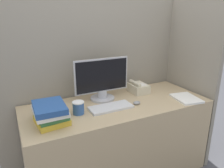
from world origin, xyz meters
TOP-DOWN VIEW (x-y plane):
  - cubicle_panel_rear at (0.00, 0.72)m, footprint 2.10×0.04m
  - cubicle_panel_right at (0.89, 0.37)m, footprint 0.04×0.75m
  - desk at (0.00, 0.34)m, footprint 1.70×0.69m
  - monitor at (-0.08, 0.51)m, footprint 0.54×0.23m
  - keyboard at (-0.10, 0.28)m, footprint 0.38×0.16m
  - mouse at (0.15, 0.25)m, footprint 0.07×0.05m
  - coffee_cup at (-0.39, 0.30)m, footprint 0.10×0.10m
  - book_stack at (-0.62, 0.24)m, footprint 0.25×0.30m
  - desk_telephone at (0.33, 0.51)m, footprint 0.16×0.21m
  - paper_pile at (0.64, 0.14)m, footprint 0.25×0.30m

SIDE VIEW (x-z plane):
  - desk at x=0.00m, z-range 0.00..0.75m
  - keyboard at x=-0.10m, z-range 0.75..0.77m
  - paper_pile at x=0.64m, z-range 0.75..0.77m
  - mouse at x=0.15m, z-range 0.75..0.79m
  - desk_telephone at x=0.33m, z-range 0.74..0.87m
  - coffee_cup at x=-0.39m, z-range 0.76..0.86m
  - book_stack at x=-0.62m, z-range 0.76..0.91m
  - cubicle_panel_right at x=0.89m, z-range 0.00..1.72m
  - cubicle_panel_rear at x=0.00m, z-range 0.00..1.72m
  - monitor at x=-0.08m, z-range 0.73..1.13m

